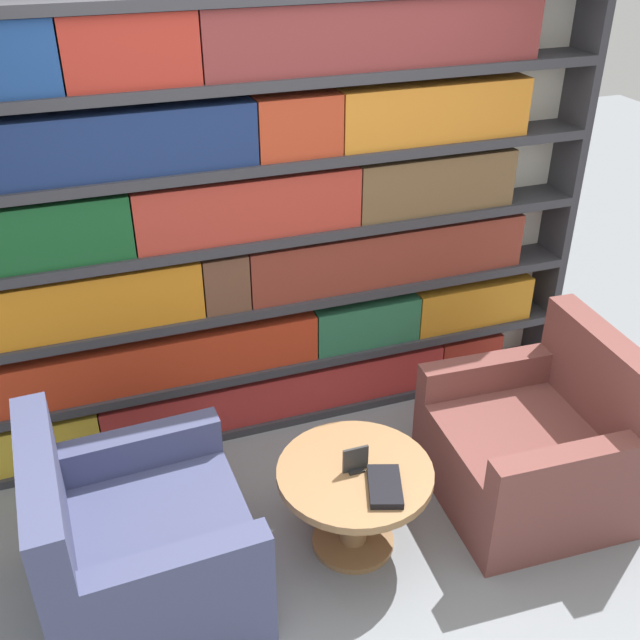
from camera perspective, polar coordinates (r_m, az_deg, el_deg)
ground_plane at (r=3.59m, az=3.25°, el=-19.25°), size 14.00×14.00×0.00m
bookshelf at (r=3.90m, az=-4.25°, el=6.57°), size 3.56×0.30×2.32m
armchair_left at (r=3.39m, az=-13.69°, el=-16.57°), size 0.89×0.91×0.88m
armchair_right at (r=3.93m, az=16.09°, el=-9.33°), size 0.90×0.92×0.88m
coffee_table at (r=3.51m, az=2.64°, el=-12.93°), size 0.71×0.71×0.46m
table_sign at (r=3.38m, az=2.71°, el=-10.69°), size 0.12×0.06×0.13m
stray_book at (r=3.32m, az=4.97°, el=-12.51°), size 0.22×0.28×0.03m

